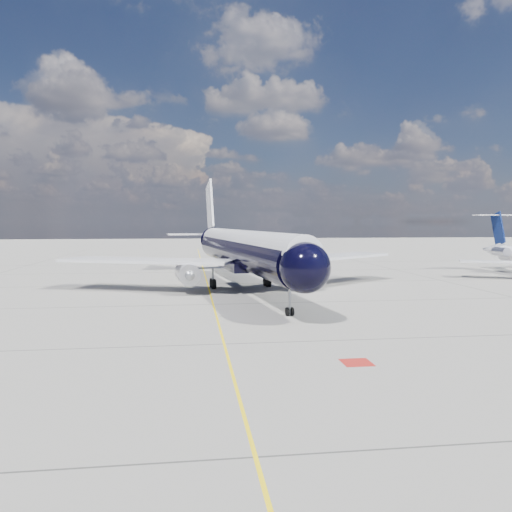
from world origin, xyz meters
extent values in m
plane|color=gray|center=(0.00, 30.00, 0.00)|extent=(320.00, 320.00, 0.00)
cube|color=yellow|center=(0.00, 25.00, 0.00)|extent=(0.16, 160.00, 0.01)
cube|color=maroon|center=(6.80, -10.00, 0.00)|extent=(1.60, 1.60, 0.01)
cylinder|color=black|center=(3.85, 19.99, 4.21)|extent=(8.40, 38.27, 3.81)
sphere|color=black|center=(6.28, 0.09, 4.21)|extent=(4.24, 4.24, 3.81)
cone|color=black|center=(0.99, 43.37, 4.81)|extent=(4.63, 7.43, 3.81)
cylinder|color=silver|center=(3.85, 19.99, 5.16)|extent=(7.81, 40.16, 2.97)
cube|color=black|center=(6.31, -0.11, 4.76)|extent=(2.53, 1.49, 0.55)
cube|color=silver|center=(-6.78, 20.20, 3.31)|extent=(19.76, 11.58, 0.32)
cube|color=silver|center=(14.11, 22.76, 3.31)|extent=(18.64, 15.14, 0.32)
cube|color=black|center=(3.85, 19.99, 2.81)|extent=(5.39, 10.46, 1.00)
cylinder|color=silver|center=(-2.37, 17.21, 2.15)|extent=(2.79, 4.85, 2.25)
cylinder|color=silver|center=(10.56, 18.79, 2.15)|extent=(2.79, 4.85, 2.25)
sphere|color=gray|center=(-2.12, 15.12, 2.15)|extent=(1.23, 1.23, 1.10)
sphere|color=gray|center=(10.81, 16.70, 2.15)|extent=(1.23, 1.23, 1.10)
cube|color=silver|center=(-2.40, 17.41, 2.91)|extent=(0.61, 3.21, 1.10)
cube|color=silver|center=(10.54, 18.99, 2.91)|extent=(0.61, 3.21, 1.10)
cube|color=silver|center=(1.05, 42.87, 9.92)|extent=(1.09, 6.35, 8.55)
cube|color=silver|center=(0.99, 43.37, 5.61)|extent=(13.32, 4.76, 0.22)
cylinder|color=gray|center=(5.86, 3.57, 1.25)|extent=(0.20, 0.20, 2.10)
cylinder|color=black|center=(5.66, 3.55, 0.35)|extent=(0.26, 0.72, 0.70)
cylinder|color=black|center=(6.05, 3.60, 0.35)|extent=(0.26, 0.72, 0.70)
cylinder|color=gray|center=(0.48, 21.09, 1.35)|extent=(0.29, 0.29, 1.90)
cylinder|color=gray|center=(6.85, 21.87, 1.35)|extent=(0.29, 0.29, 1.90)
cylinder|color=black|center=(0.55, 20.54, 0.55)|extent=(0.58, 1.15, 1.10)
cylinder|color=black|center=(0.42, 21.64, 0.55)|extent=(0.58, 1.15, 1.10)
cylinder|color=black|center=(6.92, 21.32, 0.55)|extent=(0.58, 1.15, 1.10)
cylinder|color=black|center=(6.78, 22.42, 0.55)|extent=(0.58, 1.15, 1.10)
cone|color=silver|center=(45.34, 37.75, 3.12)|extent=(2.49, 4.51, 2.41)
cube|color=silver|center=(39.33, 25.59, 2.23)|extent=(11.23, 7.59, 0.20)
cylinder|color=silver|center=(43.56, 32.81, 3.12)|extent=(1.39, 2.88, 1.34)
cube|color=silver|center=(44.01, 32.81, 3.12)|extent=(0.92, 1.44, 0.16)
cube|color=#091744|center=(45.37, 36.41, 6.47)|extent=(0.29, 3.75, 5.47)
cube|color=silver|center=(45.36, 36.94, 8.61)|extent=(7.17, 1.92, 0.14)
camera|label=1|loc=(-2.02, -35.42, 7.57)|focal=35.00mm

